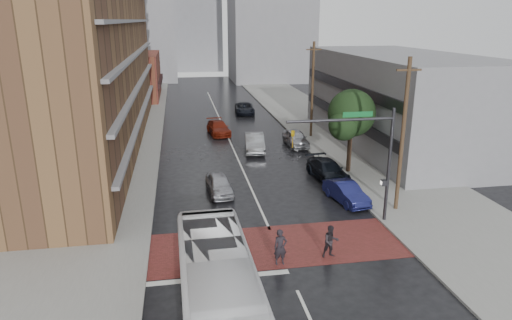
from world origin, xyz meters
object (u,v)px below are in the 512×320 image
object	(u,v)px
pedestrian_a	(280,247)
car_parked_mid	(328,170)
car_travel_a	(219,185)
car_travel_c	(218,128)
car_travel_b	(255,143)
car_parked_near	(346,192)
pedestrian_b	(331,242)
car_parked_far	(296,138)
transit_bus	(221,304)
suv_travel	(245,108)

from	to	relation	value
pedestrian_a	car_parked_mid	world-z (taller)	pedestrian_a
car_travel_a	car_parked_mid	bearing A→B (deg)	6.56
car_travel_a	car_travel_c	xyz separation A→B (m)	(1.57, 17.95, 0.03)
pedestrian_a	car_travel_b	xyz separation A→B (m)	(2.20, 21.12, -0.12)
car_parked_near	car_travel_b	bearing A→B (deg)	96.24
car_travel_a	car_travel_c	world-z (taller)	car_travel_c
pedestrian_a	car_travel_b	world-z (taller)	pedestrian_a
pedestrian_b	car_parked_near	size ratio (longest dim) A/B	0.42
pedestrian_a	car_parked_far	world-z (taller)	pedestrian_a
transit_bus	suv_travel	size ratio (longest dim) A/B	2.34
car_parked_near	pedestrian_b	bearing A→B (deg)	-126.68
pedestrian_a	car_travel_b	bearing A→B (deg)	78.86
pedestrian_b	car_parked_far	bearing A→B (deg)	76.95
pedestrian_b	car_parked_far	xyz separation A→B (m)	(3.76, 22.00, -0.09)
pedestrian_b	car_travel_c	world-z (taller)	pedestrian_b
car_travel_a	suv_travel	world-z (taller)	suv_travel
pedestrian_a	suv_travel	xyz separation A→B (m)	(3.88, 39.28, -0.23)
car_travel_c	car_parked_mid	world-z (taller)	car_parked_mid
pedestrian_b	car_parked_near	world-z (taller)	pedestrian_b
car_travel_b	suv_travel	bearing A→B (deg)	91.08
car_travel_b	car_parked_mid	size ratio (longest dim) A/B	0.99
transit_bus	pedestrian_b	bearing A→B (deg)	40.83
pedestrian_a	car_parked_near	distance (m)	9.78
car_travel_b	car_travel_a	bearing A→B (deg)	-106.02
suv_travel	transit_bus	bearing A→B (deg)	-95.22
car_travel_c	car_parked_mid	distance (m)	17.73
car_travel_c	car_travel_b	bearing A→B (deg)	-75.73
pedestrian_a	car_travel_a	xyz separation A→B (m)	(-2.19, 10.49, -0.26)
suv_travel	car_parked_near	bearing A→B (deg)	-81.39
suv_travel	car_parked_mid	bearing A→B (deg)	-80.11
pedestrian_b	car_travel_c	xyz separation A→B (m)	(-3.42, 28.15, -0.17)
car_travel_a	car_parked_mid	world-z (taller)	car_parked_mid
pedestrian_a	car_parked_near	xyz separation A→B (m)	(6.32, 7.46, -0.26)
car_parked_near	transit_bus	bearing A→B (deg)	-138.04
car_parked_near	suv_travel	bearing A→B (deg)	83.83
pedestrian_a	car_travel_c	world-z (taller)	pedestrian_a
transit_bus	car_travel_a	xyz separation A→B (m)	(1.37, 15.90, -1.02)
transit_bus	car_parked_mid	bearing A→B (deg)	59.07
car_parked_near	car_travel_a	bearing A→B (deg)	149.86
car_travel_b	pedestrian_a	bearing A→B (deg)	-89.57
pedestrian_b	car_travel_a	world-z (taller)	pedestrian_b
car_travel_b	car_travel_c	world-z (taller)	car_travel_b
car_parked_far	car_travel_c	bearing A→B (deg)	137.71
pedestrian_b	car_travel_b	xyz separation A→B (m)	(-0.61, 20.82, -0.06)
car_travel_a	car_parked_mid	xyz separation A→B (m)	(8.75, 1.74, 0.04)
car_travel_b	car_parked_mid	world-z (taller)	car_travel_b
car_travel_c	car_parked_mid	xyz separation A→B (m)	(7.18, -16.21, 0.02)
transit_bus	car_parked_far	world-z (taller)	transit_bus
car_parked_near	car_parked_far	world-z (taller)	car_parked_far
pedestrian_a	car_travel_c	size ratio (longest dim) A/B	0.38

